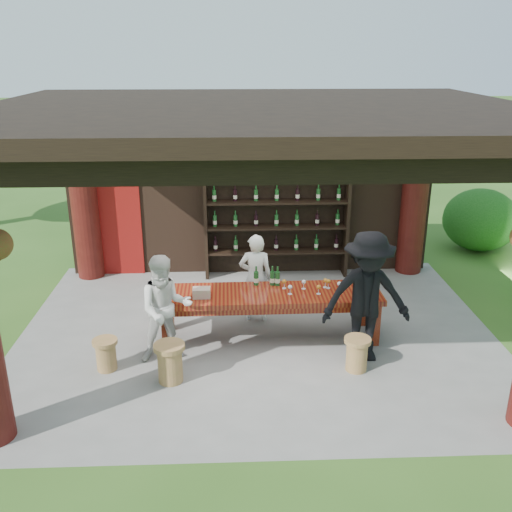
{
  "coord_description": "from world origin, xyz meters",
  "views": [
    {
      "loc": [
        -0.35,
        -7.98,
        4.24
      ],
      "look_at": [
        0.0,
        0.4,
        1.15
      ],
      "focal_mm": 40.0,
      "sensor_mm": 36.0,
      "label": 1
    }
  ],
  "objects_px": {
    "tasting_table": "(270,299)",
    "host": "(256,278)",
    "stool_near_left": "(170,362)",
    "stool_near_right": "(357,353)",
    "guest_woman": "(165,309)",
    "napkin_basket": "(202,293)",
    "guest_man": "(367,298)",
    "stool_far_left": "(106,354)",
    "wine_shelf": "(277,215)"
  },
  "relations": [
    {
      "from": "wine_shelf",
      "to": "guest_woman",
      "type": "height_order",
      "value": "wine_shelf"
    },
    {
      "from": "wine_shelf",
      "to": "stool_near_right",
      "type": "xyz_separation_m",
      "value": [
        0.85,
        -3.58,
        -0.96
      ]
    },
    {
      "from": "stool_near_left",
      "to": "wine_shelf",
      "type": "bearing_deg",
      "value": 65.64
    },
    {
      "from": "stool_near_right",
      "to": "napkin_basket",
      "type": "height_order",
      "value": "napkin_basket"
    },
    {
      "from": "stool_near_left",
      "to": "stool_near_right",
      "type": "relative_size",
      "value": 1.13
    },
    {
      "from": "host",
      "to": "napkin_basket",
      "type": "xyz_separation_m",
      "value": [
        -0.83,
        -0.75,
        0.08
      ]
    },
    {
      "from": "host",
      "to": "guest_man",
      "type": "xyz_separation_m",
      "value": [
        1.49,
        -1.32,
        0.22
      ]
    },
    {
      "from": "guest_woman",
      "to": "napkin_basket",
      "type": "relative_size",
      "value": 6.03
    },
    {
      "from": "host",
      "to": "guest_woman",
      "type": "height_order",
      "value": "guest_woman"
    },
    {
      "from": "wine_shelf",
      "to": "stool_near_right",
      "type": "height_order",
      "value": "wine_shelf"
    },
    {
      "from": "stool_near_left",
      "to": "stool_near_right",
      "type": "distance_m",
      "value": 2.56
    },
    {
      "from": "host",
      "to": "napkin_basket",
      "type": "distance_m",
      "value": 1.12
    },
    {
      "from": "stool_near_right",
      "to": "stool_far_left",
      "type": "relative_size",
      "value": 1.06
    },
    {
      "from": "napkin_basket",
      "to": "guest_woman",
      "type": "bearing_deg",
      "value": -137.43
    },
    {
      "from": "stool_near_left",
      "to": "stool_far_left",
      "type": "xyz_separation_m",
      "value": [
        -0.92,
        0.33,
        -0.05
      ]
    },
    {
      "from": "tasting_table",
      "to": "host",
      "type": "height_order",
      "value": "host"
    },
    {
      "from": "guest_woman",
      "to": "stool_near_right",
      "type": "bearing_deg",
      "value": -22.54
    },
    {
      "from": "wine_shelf",
      "to": "guest_woman",
      "type": "relative_size",
      "value": 1.76
    },
    {
      "from": "stool_near_left",
      "to": "host",
      "type": "bearing_deg",
      "value": 55.99
    },
    {
      "from": "stool_near_left",
      "to": "napkin_basket",
      "type": "bearing_deg",
      "value": 69.96
    },
    {
      "from": "stool_near_left",
      "to": "host",
      "type": "relative_size",
      "value": 0.38
    },
    {
      "from": "stool_near_right",
      "to": "host",
      "type": "height_order",
      "value": "host"
    },
    {
      "from": "stool_near_right",
      "to": "napkin_basket",
      "type": "relative_size",
      "value": 1.88
    },
    {
      "from": "stool_far_left",
      "to": "host",
      "type": "distance_m",
      "value": 2.64
    },
    {
      "from": "stool_near_left",
      "to": "napkin_basket",
      "type": "xyz_separation_m",
      "value": [
        0.39,
        1.06,
        0.53
      ]
    },
    {
      "from": "host",
      "to": "guest_man",
      "type": "relative_size",
      "value": 0.77
    },
    {
      "from": "guest_woman",
      "to": "guest_man",
      "type": "height_order",
      "value": "guest_man"
    },
    {
      "from": "guest_woman",
      "to": "stool_far_left",
      "type": "bearing_deg",
      "value": -174.12
    },
    {
      "from": "guest_man",
      "to": "napkin_basket",
      "type": "xyz_separation_m",
      "value": [
        -2.33,
        0.57,
        -0.14
      ]
    },
    {
      "from": "tasting_table",
      "to": "guest_woman",
      "type": "height_order",
      "value": "guest_woman"
    },
    {
      "from": "wine_shelf",
      "to": "napkin_basket",
      "type": "relative_size",
      "value": 10.6
    },
    {
      "from": "stool_near_right",
      "to": "guest_woman",
      "type": "height_order",
      "value": "guest_woman"
    },
    {
      "from": "host",
      "to": "guest_woman",
      "type": "relative_size",
      "value": 0.94
    },
    {
      "from": "stool_far_left",
      "to": "guest_man",
      "type": "height_order",
      "value": "guest_man"
    },
    {
      "from": "stool_near_right",
      "to": "guest_woman",
      "type": "bearing_deg",
      "value": 170.6
    },
    {
      "from": "stool_near_left",
      "to": "stool_far_left",
      "type": "relative_size",
      "value": 1.2
    },
    {
      "from": "napkin_basket",
      "to": "guest_man",
      "type": "bearing_deg",
      "value": -13.85
    },
    {
      "from": "stool_near_left",
      "to": "stool_far_left",
      "type": "distance_m",
      "value": 0.98
    },
    {
      "from": "stool_near_right",
      "to": "stool_far_left",
      "type": "height_order",
      "value": "stool_near_right"
    },
    {
      "from": "tasting_table",
      "to": "stool_near_left",
      "type": "relative_size",
      "value": 6.11
    },
    {
      "from": "tasting_table",
      "to": "guest_man",
      "type": "bearing_deg",
      "value": -28.5
    },
    {
      "from": "tasting_table",
      "to": "guest_woman",
      "type": "relative_size",
      "value": 2.15
    },
    {
      "from": "wine_shelf",
      "to": "stool_far_left",
      "type": "xyz_separation_m",
      "value": [
        -2.62,
        -3.42,
        -0.97
      ]
    },
    {
      "from": "tasting_table",
      "to": "stool_near_left",
      "type": "xyz_separation_m",
      "value": [
        -1.41,
        -1.19,
        -0.34
      ]
    },
    {
      "from": "host",
      "to": "stool_near_left",
      "type": "bearing_deg",
      "value": 60.39
    },
    {
      "from": "napkin_basket",
      "to": "stool_near_left",
      "type": "bearing_deg",
      "value": -110.04
    },
    {
      "from": "stool_near_right",
      "to": "napkin_basket",
      "type": "xyz_separation_m",
      "value": [
        -2.17,
        0.88,
        0.56
      ]
    },
    {
      "from": "tasting_table",
      "to": "napkin_basket",
      "type": "bearing_deg",
      "value": -172.72
    },
    {
      "from": "tasting_table",
      "to": "guest_man",
      "type": "height_order",
      "value": "guest_man"
    },
    {
      "from": "napkin_basket",
      "to": "host",
      "type": "bearing_deg",
      "value": 41.85
    }
  ]
}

